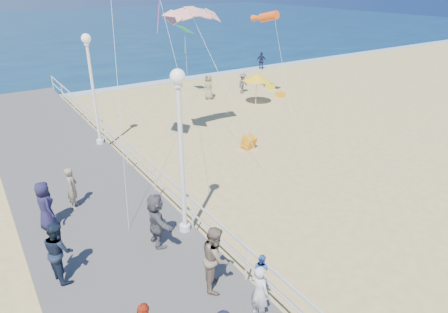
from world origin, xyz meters
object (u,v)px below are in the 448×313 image
beach_walker_c (209,87)px  beach_chair_right (280,94)px  beach_walker_b (261,61)px  beach_chair_left (270,87)px  lamp_post_mid (181,138)px  spectator_4 (45,206)px  spectator_6 (72,188)px  lamp_post_far (92,79)px  box_kite (249,143)px  toddler_held (261,269)px  spectator_5 (157,220)px  spectator_7 (59,251)px  beach_walker_a (243,83)px  woman_holding_toddler (259,292)px  spectator_1 (216,257)px  beach_umbrella (257,77)px

beach_walker_c → beach_chair_right: beach_walker_c is taller
beach_walker_b → beach_chair_left: 7.36m
lamp_post_mid → beach_chair_right: lamp_post_mid is taller
spectator_4 → spectator_6: bearing=-58.5°
lamp_post_far → box_kite: lamp_post_far is taller
spectator_6 → beach_walker_b: 27.08m
lamp_post_far → beach_chair_left: bearing=17.8°
toddler_held → beach_walker_b: toddler_held is taller
spectator_5 → spectator_7: 2.83m
beach_walker_a → lamp_post_far: bearing=-179.4°
toddler_held → beach_chair_right: toddler_held is taller
toddler_held → spectator_6: bearing=9.0°
beach_walker_b → beach_walker_c: (-9.43, -5.97, 0.09)m
beach_chair_right → woman_holding_toddler: bearing=-132.0°
spectator_5 → beach_chair_right: 19.21m
spectator_5 → toddler_held: bearing=-160.4°
spectator_1 → beach_walker_c: spectator_1 is taller
spectator_5 → beach_walker_a: size_ratio=1.14×
spectator_4 → beach_walker_a: 19.67m
woman_holding_toddler → beach_umbrella: size_ratio=0.70×
beach_walker_b → spectator_6: bearing=82.0°
lamp_post_far → woman_holding_toddler: 13.47m
spectator_6 → beach_umbrella: bearing=-36.0°
beach_walker_b → spectator_4: bearing=82.1°
woman_holding_toddler → box_kite: bearing=-45.0°
spectator_4 → spectator_5: size_ratio=0.96×
woman_holding_toddler → beach_walker_a: 22.10m
beach_chair_right → spectator_5: bearing=-142.0°
lamp_post_mid → beach_walker_b: 27.60m
spectator_6 → beach_chair_right: size_ratio=2.82×
spectator_7 → beach_umbrella: spectator_7 is taller
lamp_post_mid → spectator_7: lamp_post_mid is taller
toddler_held → beach_chair_left: size_ratio=1.50×
lamp_post_far → spectator_7: lamp_post_far is taller
spectator_6 → beach_walker_c: (12.04, 10.53, -0.28)m
spectator_7 → beach_walker_c: 19.43m
lamp_post_mid → beach_chair_right: bearing=39.5°
woman_holding_toddler → toddler_held: bearing=-54.8°
woman_holding_toddler → spectator_7: spectator_7 is taller
spectator_5 → spectator_6: bearing=28.3°
lamp_post_far → toddler_held: (-0.07, -13.08, -2.00)m
lamp_post_mid → lamp_post_far: bearing=90.0°
spectator_5 → spectator_6: size_ratio=1.13×
beach_walker_b → box_kite: size_ratio=2.68×
spectator_1 → spectator_4: 6.23m
lamp_post_mid → beach_walker_c: (9.40, 14.00, -2.77)m
box_kite → beach_chair_left: box_kite is taller
toddler_held → beach_walker_a: toddler_held is taller
woman_holding_toddler → spectator_6: 8.07m
lamp_post_mid → woman_holding_toddler: size_ratio=3.55×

